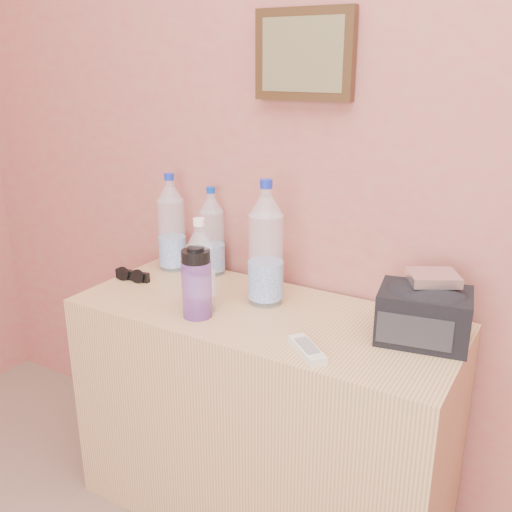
{
  "coord_description": "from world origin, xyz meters",
  "views": [
    {
      "loc": [
        0.21,
        0.45,
        1.38
      ],
      "look_at": [
        -0.53,
        1.71,
        0.88
      ],
      "focal_mm": 40.0,
      "sensor_mm": 36.0,
      "label": 1
    }
  ],
  "objects": [
    {
      "name": "picture_frame",
      "position": [
        -0.53,
        1.98,
        1.4
      ],
      "size": [
        0.3,
        0.03,
        0.25
      ],
      "primitive_type": null,
      "color": "#382311",
      "rests_on": "room_shell"
    },
    {
      "name": "nalgene_bottle",
      "position": [
        -0.68,
        1.63,
        0.8
      ],
      "size": [
        0.08,
        0.08,
        0.2
      ],
      "rotation": [
        0.0,
        0.0,
        -0.21
      ],
      "color": "purple",
      "rests_on": "dresser"
    },
    {
      "name": "pet_large_c",
      "position": [
        -0.56,
        1.81,
        0.86
      ],
      "size": [
        0.1,
        0.1,
        0.37
      ],
      "rotation": [
        0.0,
        0.0,
        0.21
      ],
      "color": "silver",
      "rests_on": "dresser"
    },
    {
      "name": "sunglasses",
      "position": [
        -1.03,
        1.75,
        0.72
      ],
      "size": [
        0.13,
        0.06,
        0.03
      ],
      "primitive_type": null,
      "rotation": [
        0.0,
        0.0,
        0.11
      ],
      "color": "black",
      "rests_on": "dresser"
    },
    {
      "name": "pet_large_a",
      "position": [
        -0.98,
        1.9,
        0.85
      ],
      "size": [
        0.09,
        0.09,
        0.33
      ],
      "rotation": [
        0.0,
        0.0,
        0.29
      ],
      "color": "silver",
      "rests_on": "dresser"
    },
    {
      "name": "pet_large_b",
      "position": [
        -0.84,
        1.93,
        0.83
      ],
      "size": [
        0.08,
        0.08,
        0.3
      ],
      "rotation": [
        0.0,
        0.0,
        -0.2
      ],
      "color": "silver",
      "rests_on": "dresser"
    },
    {
      "name": "foil_packet",
      "position": [
        -0.08,
        1.83,
        0.87
      ],
      "size": [
        0.15,
        0.15,
        0.02
      ],
      "primitive_type": "cube",
      "rotation": [
        0.0,
        0.0,
        0.52
      ],
      "color": "silver",
      "rests_on": "toiletry_bag"
    },
    {
      "name": "dresser",
      "position": [
        -0.53,
        1.75,
        0.35
      ],
      "size": [
        1.12,
        0.47,
        0.7
      ],
      "primitive_type": "cube",
      "color": "tan",
      "rests_on": "ground"
    },
    {
      "name": "ac_remote",
      "position": [
        -0.32,
        1.59,
        0.71
      ],
      "size": [
        0.14,
        0.13,
        0.02
      ],
      "primitive_type": "cube",
      "rotation": [
        0.0,
        0.0,
        -0.7
      ],
      "color": "white",
      "rests_on": "dresser"
    },
    {
      "name": "toiletry_bag",
      "position": [
        -0.09,
        1.8,
        0.78
      ],
      "size": [
        0.25,
        0.2,
        0.15
      ],
      "primitive_type": null,
      "rotation": [
        0.0,
        0.0,
        0.18
      ],
      "color": "black",
      "rests_on": "dresser"
    },
    {
      "name": "pet_small",
      "position": [
        -0.69,
        1.67,
        0.82
      ],
      "size": [
        0.08,
        0.08,
        0.27
      ],
      "rotation": [
        0.0,
        0.0,
        -0.16
      ],
      "color": "#C5DCFC",
      "rests_on": "dresser"
    }
  ]
}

